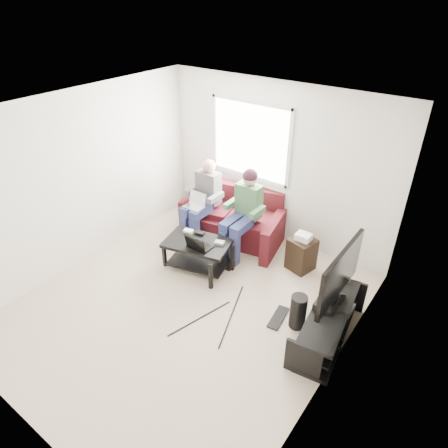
# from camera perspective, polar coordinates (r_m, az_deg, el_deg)

# --- Properties ---
(floor) EXTENTS (4.50, 4.50, 0.00)m
(floor) POSITION_cam_1_polar(r_m,az_deg,el_deg) (5.60, -5.22, -11.44)
(floor) COLOR #C2AD97
(floor) RESTS_ON ground
(ceiling) EXTENTS (4.50, 4.50, 0.00)m
(ceiling) POSITION_cam_1_polar(r_m,az_deg,el_deg) (4.29, -6.92, 14.98)
(ceiling) COLOR white
(ceiling) RESTS_ON wall_back
(wall_back) EXTENTS (4.50, 0.00, 4.50)m
(wall_back) POSITION_cam_1_polar(r_m,az_deg,el_deg) (6.46, 7.50, 8.39)
(wall_back) COLOR silver
(wall_back) RESTS_ON floor
(wall_left) EXTENTS (0.00, 4.50, 4.50)m
(wall_left) POSITION_cam_1_polar(r_m,az_deg,el_deg) (6.21, -19.98, 5.70)
(wall_left) COLOR silver
(wall_left) RESTS_ON floor
(wall_right) EXTENTS (0.00, 4.50, 4.50)m
(wall_right) POSITION_cam_1_polar(r_m,az_deg,el_deg) (3.99, 16.39, -8.93)
(wall_right) COLOR silver
(wall_right) RESTS_ON floor
(window) EXTENTS (1.48, 0.04, 1.28)m
(window) POSITION_cam_1_polar(r_m,az_deg,el_deg) (6.57, 3.75, 11.81)
(window) COLOR white
(window) RESTS_ON wall_back
(sofa) EXTENTS (1.97, 1.14, 0.84)m
(sofa) POSITION_cam_1_polar(r_m,az_deg,el_deg) (6.82, 1.30, 0.69)
(sofa) COLOR #481214
(sofa) RESTS_ON floor
(person_left) EXTENTS (0.40, 0.71, 1.35)m
(person_left) POSITION_cam_1_polar(r_m,az_deg,el_deg) (6.61, -3.06, 3.79)
(person_left) COLOR navy
(person_left) RESTS_ON sofa
(person_right) EXTENTS (0.40, 0.71, 1.39)m
(person_right) POSITION_cam_1_polar(r_m,az_deg,el_deg) (6.18, 2.82, 2.32)
(person_right) COLOR navy
(person_right) RESTS_ON sofa
(laptop_silver) EXTENTS (0.35, 0.27, 0.24)m
(laptop_silver) POSITION_cam_1_polar(r_m,az_deg,el_deg) (6.48, -4.26, 2.90)
(laptop_silver) COLOR silver
(laptop_silver) RESTS_ON person_left
(coffee_table) EXTENTS (1.08, 0.81, 0.48)m
(coffee_table) POSITION_cam_1_polar(r_m,az_deg,el_deg) (6.02, -3.78, -3.53)
(coffee_table) COLOR black
(coffee_table) RESTS_ON floor
(laptop_black) EXTENTS (0.39, 0.31, 0.24)m
(laptop_black) POSITION_cam_1_polar(r_m,az_deg,el_deg) (5.77, -3.45, -2.30)
(laptop_black) COLOR black
(laptop_black) RESTS_ON coffee_table
(controller_a) EXTENTS (0.16, 0.12, 0.04)m
(controller_a) POSITION_cam_1_polar(r_m,az_deg,el_deg) (6.17, -5.12, -1.01)
(controller_a) COLOR silver
(controller_a) RESTS_ON coffee_table
(controller_b) EXTENTS (0.16, 0.12, 0.04)m
(controller_b) POSITION_cam_1_polar(r_m,az_deg,el_deg) (6.11, -3.47, -1.31)
(controller_b) COLOR black
(controller_b) RESTS_ON coffee_table
(controller_c) EXTENTS (0.16, 0.13, 0.04)m
(controller_c) POSITION_cam_1_polar(r_m,az_deg,el_deg) (5.88, -0.64, -2.69)
(controller_c) COLOR gray
(controller_c) RESTS_ON coffee_table
(tv_stand) EXTENTS (0.61, 1.45, 0.46)m
(tv_stand) POSITION_cam_1_polar(r_m,az_deg,el_deg) (5.18, 14.64, -13.82)
(tv_stand) COLOR black
(tv_stand) RESTS_ON floor
(tv) EXTENTS (0.12, 1.10, 0.81)m
(tv) POSITION_cam_1_polar(r_m,az_deg,el_deg) (4.79, 16.23, -7.00)
(tv) COLOR black
(tv) RESTS_ON tv_stand
(soundbar) EXTENTS (0.12, 0.50, 0.10)m
(soundbar) POSITION_cam_1_polar(r_m,az_deg,el_deg) (5.07, 14.31, -10.19)
(soundbar) COLOR black
(soundbar) RESTS_ON tv_stand
(drink_cup) EXTENTS (0.08, 0.08, 0.12)m
(drink_cup) POSITION_cam_1_polar(r_m,az_deg,el_deg) (5.44, 17.27, -7.25)
(drink_cup) COLOR #A47D47
(drink_cup) RESTS_ON tv_stand
(console_white) EXTENTS (0.30, 0.22, 0.06)m
(console_white) POSITION_cam_1_polar(r_m,az_deg,el_deg) (4.86, 12.79, -16.08)
(console_white) COLOR silver
(console_white) RESTS_ON tv_stand
(console_grey) EXTENTS (0.34, 0.26, 0.08)m
(console_grey) POSITION_cam_1_polar(r_m,az_deg,el_deg) (5.34, 16.07, -11.27)
(console_grey) COLOR gray
(console_grey) RESTS_ON tv_stand
(console_black) EXTENTS (0.38, 0.30, 0.07)m
(console_black) POSITION_cam_1_polar(r_m,az_deg,el_deg) (5.09, 14.52, -13.57)
(console_black) COLOR black
(console_black) RESTS_ON tv_stand
(subwoofer) EXTENTS (0.21, 0.21, 0.47)m
(subwoofer) POSITION_cam_1_polar(r_m,az_deg,el_deg) (5.23, 10.54, -12.20)
(subwoofer) COLOR black
(subwoofer) RESTS_ON floor
(keyboard_floor) EXTENTS (0.21, 0.46, 0.02)m
(keyboard_floor) POSITION_cam_1_polar(r_m,az_deg,el_deg) (5.44, 7.75, -13.09)
(keyboard_floor) COLOR black
(keyboard_floor) RESTS_ON floor
(end_table) EXTENTS (0.35, 0.35, 0.62)m
(end_table) POSITION_cam_1_polar(r_m,az_deg,el_deg) (6.16, 11.01, -4.10)
(end_table) COLOR black
(end_table) RESTS_ON floor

